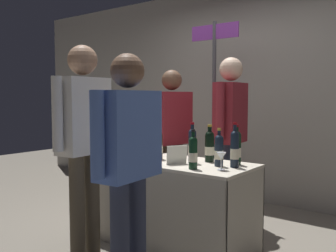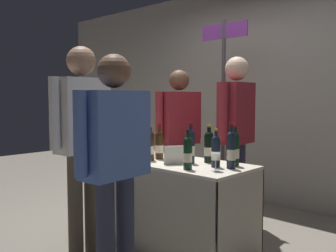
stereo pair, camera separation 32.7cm
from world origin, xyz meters
TOP-DOWN VIEW (x-y plane):
  - ground_plane at (0.00, 0.00)m, footprint 12.00×12.00m
  - back_partition at (0.00, 1.80)m, footprint 7.94×0.12m
  - tasting_table at (0.00, 0.00)m, footprint 1.51×0.64m
  - featured_wine_bottle at (-0.10, -0.11)m, footprint 0.07×0.07m
  - display_bottle_0 at (0.40, -0.20)m, footprint 0.07×0.07m
  - display_bottle_1 at (0.62, 0.06)m, footprint 0.07×0.07m
  - display_bottle_2 at (-0.11, -0.00)m, footprint 0.07×0.07m
  - display_bottle_3 at (0.33, 0.15)m, footprint 0.08×0.08m
  - display_bottle_4 at (0.49, 0.02)m, footprint 0.07×0.07m
  - display_bottle_5 at (0.24, 0.02)m, footprint 0.07×0.07m
  - display_bottle_6 at (0.58, 0.17)m, footprint 0.07×0.07m
  - display_bottle_7 at (-0.41, 0.04)m, footprint 0.08×0.08m
  - wine_glass_near_vendor at (0.59, -0.10)m, footprint 0.08×0.08m
  - brochure_stand at (0.18, -0.12)m, footprint 0.12×0.16m
  - vendor_presenter at (0.20, 0.77)m, footprint 0.24×0.57m
  - vendor_assistant at (-0.45, 0.65)m, footprint 0.29×0.59m
  - taster_foreground_right at (0.34, -0.86)m, footprint 0.25×0.63m
  - taster_foreground_left at (-0.35, -0.64)m, footprint 0.24×0.60m
  - booth_signpost at (-0.19, 1.10)m, footprint 0.59×0.04m

SIDE VIEW (x-z plane):
  - ground_plane at x=0.00m, z-range 0.00..0.00m
  - tasting_table at x=0.00m, z-range 0.13..0.88m
  - brochure_stand at x=0.18m, z-range 0.74..0.90m
  - wine_glass_near_vendor at x=0.59m, z-range 0.78..0.91m
  - display_bottle_4 at x=0.49m, z-range 0.72..1.03m
  - display_bottle_0 at x=0.40m, z-range 0.72..1.03m
  - display_bottle_2 at x=-0.11m, z-range 0.72..1.04m
  - featured_wine_bottle at x=-0.10m, z-range 0.72..1.03m
  - display_bottle_7 at x=-0.41m, z-range 0.72..1.04m
  - display_bottle_3 at x=0.33m, z-range 0.72..1.04m
  - display_bottle_6 at x=0.58m, z-range 0.72..1.05m
  - display_bottle_5 at x=0.24m, z-range 0.72..1.06m
  - display_bottle_1 at x=0.62m, z-range 0.72..1.07m
  - taster_foreground_right at x=0.34m, z-range 0.16..1.72m
  - vendor_assistant at x=-0.45m, z-range 0.16..1.74m
  - vendor_presenter at x=0.20m, z-range 0.17..1.85m
  - taster_foreground_left at x=-0.35m, z-range 0.18..1.88m
  - booth_signpost at x=-0.19m, z-range 0.26..2.39m
  - back_partition at x=0.00m, z-range 0.00..2.70m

